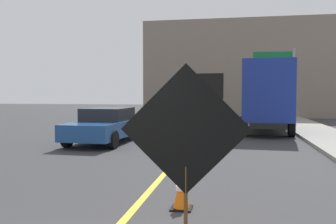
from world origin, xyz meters
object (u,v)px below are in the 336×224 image
object	(u,v)px
roadwork_sign	(186,133)
pickup_car	(106,125)
traffic_cone_near_sign	(181,191)
traffic_cone_far_lane	(199,142)
arrow_board_trailer	(201,133)
traffic_cone_mid_lane	(189,157)
highway_guide_sign	(282,72)
box_truck	(266,96)

from	to	relation	value
roadwork_sign	pickup_car	world-z (taller)	roadwork_sign
traffic_cone_near_sign	traffic_cone_far_lane	size ratio (longest dim) A/B	0.83
arrow_board_trailer	traffic_cone_far_lane	world-z (taller)	arrow_board_trailer
arrow_board_trailer	traffic_cone_mid_lane	xyz separation A→B (m)	(0.08, -4.43, -0.12)
pickup_car	highway_guide_sign	bearing A→B (deg)	55.51
arrow_board_trailer	traffic_cone_near_sign	size ratio (longest dim) A/B	4.26
roadwork_sign	traffic_cone_far_lane	size ratio (longest dim) A/B	3.04
traffic_cone_near_sign	roadwork_sign	bearing A→B (deg)	-79.82
pickup_car	highway_guide_sign	distance (m)	14.69
arrow_board_trailer	box_truck	world-z (taller)	box_truck
arrow_board_trailer	pickup_car	xyz separation A→B (m)	(-3.83, 0.31, 0.22)
traffic_cone_mid_lane	pickup_car	bearing A→B (deg)	129.52
highway_guide_sign	traffic_cone_far_lane	bearing A→B (deg)	-107.11
highway_guide_sign	traffic_cone_mid_lane	world-z (taller)	highway_guide_sign
box_truck	highway_guide_sign	distance (m)	7.19
roadwork_sign	box_truck	xyz separation A→B (m)	(2.16, 14.35, 0.39)
roadwork_sign	box_truck	size ratio (longest dim) A/B	0.35
box_truck	pickup_car	bearing A→B (deg)	-142.53
roadwork_sign	traffic_cone_near_sign	xyz separation A→B (m)	(-0.28, 1.56, -1.16)
traffic_cone_near_sign	traffic_cone_mid_lane	xyz separation A→B (m)	(-0.25, 2.99, 0.05)
highway_guide_sign	traffic_cone_far_lane	distance (m)	14.86
roadwork_sign	traffic_cone_far_lane	xyz separation A→B (m)	(-0.55, 7.29, -1.09)
pickup_car	arrow_board_trailer	bearing A→B (deg)	-4.66
traffic_cone_near_sign	traffic_cone_mid_lane	bearing A→B (deg)	94.72
roadwork_sign	pickup_car	size ratio (longest dim) A/B	0.50
traffic_cone_near_sign	highway_guide_sign	bearing A→B (deg)	78.45
traffic_cone_mid_lane	traffic_cone_far_lane	world-z (taller)	traffic_cone_far_lane
box_truck	roadwork_sign	bearing A→B (deg)	-98.55
highway_guide_sign	traffic_cone_mid_lane	distance (m)	17.45
roadwork_sign	traffic_cone_near_sign	world-z (taller)	roadwork_sign
roadwork_sign	traffic_cone_far_lane	bearing A→B (deg)	94.29
traffic_cone_mid_lane	highway_guide_sign	bearing A→B (deg)	75.64
arrow_board_trailer	traffic_cone_near_sign	world-z (taller)	arrow_board_trailer
box_truck	traffic_cone_far_lane	distance (m)	7.71
arrow_board_trailer	traffic_cone_mid_lane	distance (m)	4.44
roadwork_sign	traffic_cone_mid_lane	size ratio (longest dim) A/B	3.21
roadwork_sign	highway_guide_sign	xyz separation A→B (m)	(3.73, 21.19, 1.95)
traffic_cone_near_sign	traffic_cone_far_lane	xyz separation A→B (m)	(-0.27, 5.73, 0.07)
pickup_car	traffic_cone_near_sign	distance (m)	8.79
pickup_car	traffic_cone_mid_lane	distance (m)	6.16
box_truck	traffic_cone_mid_lane	distance (m)	10.27
traffic_cone_far_lane	box_truck	bearing A→B (deg)	69.05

